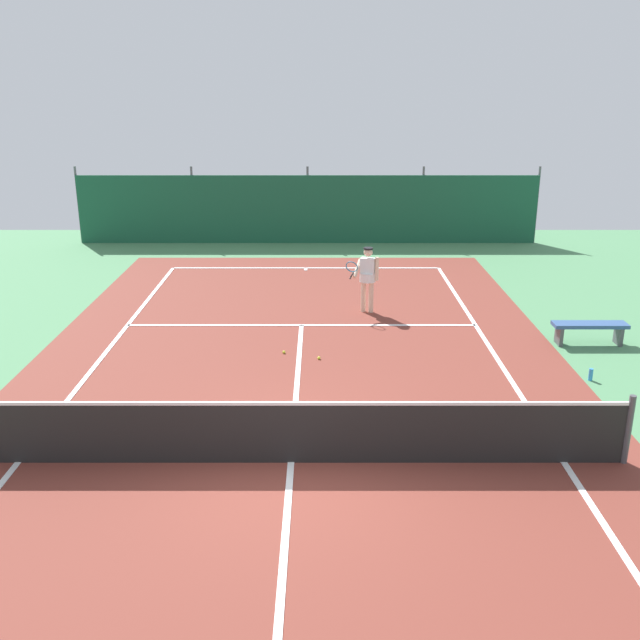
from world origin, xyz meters
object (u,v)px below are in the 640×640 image
(tennis_ball_midcourt, at_px, (317,358))
(water_bottle, at_px, (588,374))
(tennis_net, at_px, (288,432))
(tennis_ball_near_player, at_px, (282,352))
(parked_car, at_px, (300,208))
(tennis_player, at_px, (365,275))
(courtside_bench, at_px, (587,328))

(tennis_ball_midcourt, height_order, water_bottle, water_bottle)
(tennis_net, relative_size, tennis_ball_near_player, 153.33)
(parked_car, distance_m, water_bottle, 16.21)
(tennis_player, xyz_separation_m, courtside_bench, (4.71, -2.32, -0.59))
(tennis_net, bearing_deg, tennis_player, 77.88)
(tennis_ball_midcourt, height_order, parked_car, parked_car)
(tennis_ball_near_player, bearing_deg, courtside_bench, 4.95)
(courtside_bench, bearing_deg, tennis_player, 153.79)
(tennis_ball_midcourt, relative_size, courtside_bench, 0.04)
(tennis_ball_near_player, xyz_separation_m, water_bottle, (5.96, -1.43, 0.09))
(courtside_bench, relative_size, water_bottle, 6.67)
(tennis_ball_near_player, height_order, water_bottle, water_bottle)
(tennis_ball_midcourt, bearing_deg, tennis_player, 69.88)
(tennis_net, bearing_deg, parked_car, 90.77)
(tennis_ball_midcourt, distance_m, parked_car, 14.04)
(tennis_ball_near_player, height_order, tennis_ball_midcourt, same)
(water_bottle, bearing_deg, parked_car, 111.30)
(tennis_net, height_order, tennis_ball_near_player, tennis_net)
(tennis_player, relative_size, courtside_bench, 1.03)
(water_bottle, bearing_deg, tennis_player, 133.04)
(tennis_net, xyz_separation_m, courtside_bench, (6.31, 5.13, -0.14))
(tennis_ball_near_player, height_order, parked_car, parked_car)
(tennis_net, bearing_deg, water_bottle, 29.03)
(tennis_ball_near_player, relative_size, courtside_bench, 0.04)
(tennis_net, xyz_separation_m, tennis_ball_near_player, (-0.33, 4.56, -0.48))
(tennis_net, xyz_separation_m, tennis_player, (1.60, 7.45, 0.45))
(tennis_net, height_order, parked_car, parked_car)
(tennis_ball_midcourt, relative_size, water_bottle, 0.28)
(tennis_ball_midcourt, distance_m, water_bottle, 5.34)
(tennis_player, height_order, tennis_ball_near_player, tennis_player)
(tennis_net, xyz_separation_m, parked_car, (-0.24, 18.22, 0.33))
(tennis_net, height_order, tennis_ball_midcourt, tennis_net)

